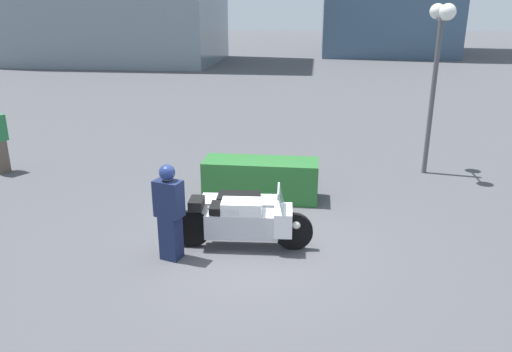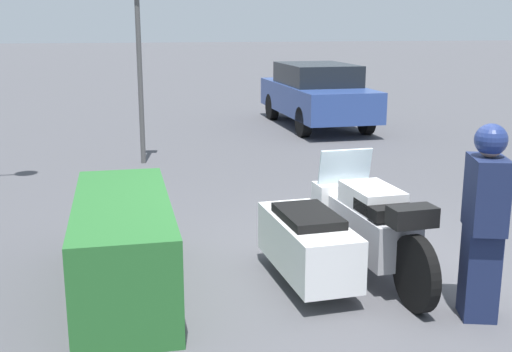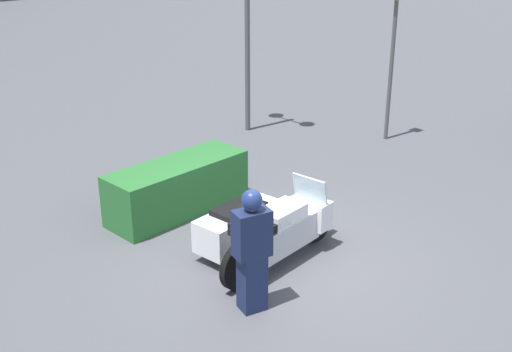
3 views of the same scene
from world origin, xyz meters
name	(u,v)px [view 1 (image 1 of 3)]	position (x,y,z in m)	size (l,w,h in m)	color
ground_plane	(245,245)	(0.00, 0.00, 0.00)	(160.00, 160.00, 0.00)	#4C4C51
police_motorcycle	(246,215)	(-0.02, 0.28, 0.48)	(2.55, 1.33, 1.17)	black
officer_rider	(169,210)	(-1.20, -0.63, 0.90)	(0.53, 0.41, 1.71)	#192347
hedge_bush_curbside	(261,179)	(0.03, 2.37, 0.45)	(2.56, 0.88, 0.91)	#28662D
twin_lamp_post	(439,41)	(4.09, 4.71, 3.35)	(0.38, 1.42, 4.22)	#4C4C51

